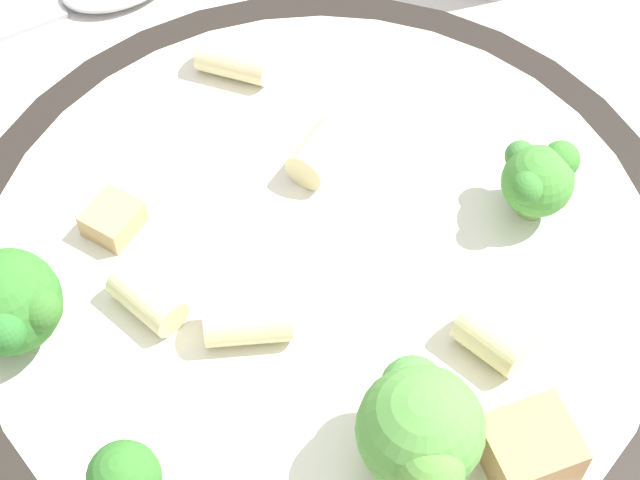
# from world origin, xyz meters

# --- Properties ---
(ground_plane) EXTENTS (2.00, 2.00, 0.00)m
(ground_plane) POSITION_xyz_m (0.00, 0.00, 0.00)
(ground_plane) COLOR beige
(pasta_bowl) EXTENTS (0.27, 0.27, 0.03)m
(pasta_bowl) POSITION_xyz_m (0.00, 0.00, 0.02)
(pasta_bowl) COLOR #28231E
(pasta_bowl) RESTS_ON ground_plane
(broccoli_floret_0) EXTENTS (0.03, 0.03, 0.03)m
(broccoli_floret_0) POSITION_xyz_m (0.07, -0.04, 0.05)
(broccoli_floret_0) COLOR #84AD60
(broccoli_floret_0) RESTS_ON pasta_bowl
(broccoli_floret_1) EXTENTS (0.04, 0.04, 0.04)m
(broccoli_floret_1) POSITION_xyz_m (-0.09, 0.05, 0.05)
(broccoli_floret_1) COLOR #93B766
(broccoli_floret_1) RESTS_ON pasta_bowl
(broccoli_floret_3) EXTENTS (0.04, 0.04, 0.04)m
(broccoli_floret_3) POSITION_xyz_m (-0.03, -0.08, 0.06)
(broccoli_floret_3) COLOR #84AD60
(broccoli_floret_3) RESTS_ON pasta_bowl
(rigatoni_0) EXTENTS (0.02, 0.03, 0.01)m
(rigatoni_0) POSITION_xyz_m (-0.06, 0.03, 0.04)
(rigatoni_0) COLOR beige
(rigatoni_0) RESTS_ON pasta_bowl
(rigatoni_1) EXTENTS (0.02, 0.02, 0.02)m
(rigatoni_1) POSITION_xyz_m (0.01, -0.07, 0.04)
(rigatoni_1) COLOR beige
(rigatoni_1) RESTS_ON pasta_bowl
(rigatoni_2) EXTENTS (0.03, 0.02, 0.02)m
(rigatoni_2) POSITION_xyz_m (0.03, 0.03, 0.04)
(rigatoni_2) COLOR beige
(rigatoni_2) RESTS_ON pasta_bowl
(rigatoni_3) EXTENTS (0.03, 0.03, 0.02)m
(rigatoni_3) POSITION_xyz_m (-0.04, -0.01, 0.04)
(rigatoni_3) COLOR beige
(rigatoni_3) RESTS_ON pasta_bowl
(rigatoni_4) EXTENTS (0.03, 0.03, 0.01)m
(rigatoni_4) POSITION_xyz_m (0.04, 0.09, 0.04)
(rigatoni_4) COLOR beige
(rigatoni_4) RESTS_ON pasta_bowl
(chicken_chunk_0) EXTENTS (0.02, 0.02, 0.01)m
(chicken_chunk_0) POSITION_xyz_m (-0.04, 0.06, 0.04)
(chicken_chunk_0) COLOR tan
(chicken_chunk_0) RESTS_ON pasta_bowl
(chicken_chunk_1) EXTENTS (0.03, 0.03, 0.02)m
(chicken_chunk_1) POSITION_xyz_m (-0.01, -0.10, 0.04)
(chicken_chunk_1) COLOR tan
(chicken_chunk_1) RESTS_ON pasta_bowl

